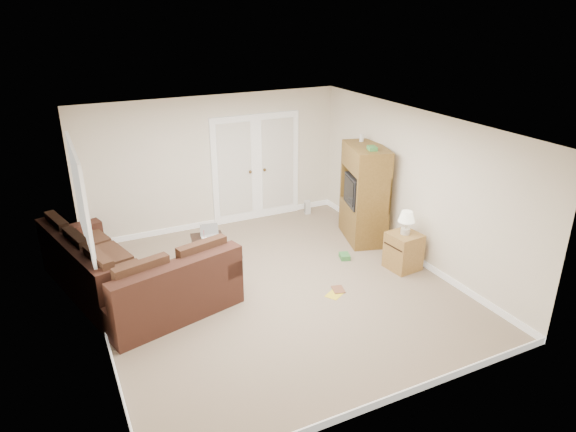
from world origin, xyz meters
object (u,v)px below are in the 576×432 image
coffee_table (211,254)px  side_cabinet (404,248)px  tv_armoire (364,193)px  sectional_sofa (128,278)px

coffee_table → side_cabinet: size_ratio=1.10×
coffee_table → side_cabinet: bearing=-17.6°
tv_armoire → side_cabinet: (-0.06, -1.28, -0.52)m
sectional_sofa → tv_armoire: (4.23, 0.31, 0.53)m
sectional_sofa → side_cabinet: bearing=-27.9°
sectional_sofa → tv_armoire: tv_armoire is taller
side_cabinet → tv_armoire: bearing=81.7°
sectional_sofa → tv_armoire: size_ratio=1.62×
side_cabinet → sectional_sofa: bearing=161.4°
coffee_table → tv_armoire: size_ratio=0.59×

